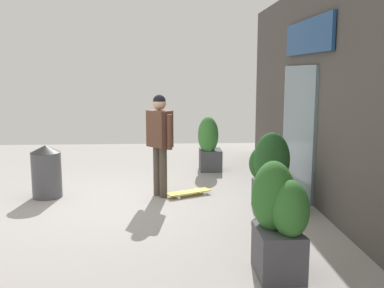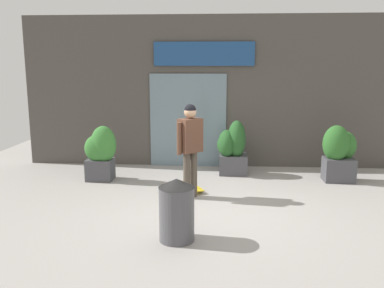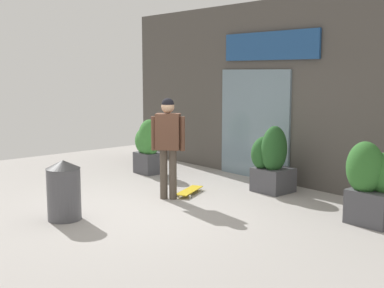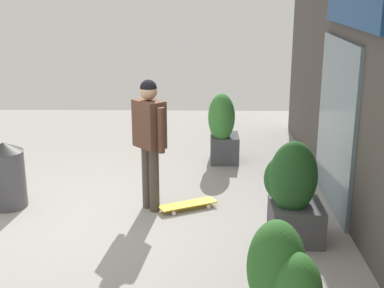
{
  "view_description": "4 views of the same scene",
  "coord_description": "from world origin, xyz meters",
  "px_view_note": "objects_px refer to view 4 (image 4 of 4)",
  "views": [
    {
      "loc": [
        7.07,
        0.68,
        2.11
      ],
      "look_at": [
        -0.35,
        1.08,
        0.9
      ],
      "focal_mm": 41.72,
      "sensor_mm": 36.0,
      "label": 1
    },
    {
      "loc": [
        0.17,
        -6.82,
        2.44
      ],
      "look_at": [
        -0.35,
        1.08,
        0.9
      ],
      "focal_mm": 38.69,
      "sensor_mm": 36.0,
      "label": 2
    },
    {
      "loc": [
        6.26,
        -4.68,
        2.18
      ],
      "look_at": [
        -0.35,
        1.08,
        0.9
      ],
      "focal_mm": 46.81,
      "sensor_mm": 36.0,
      "label": 3
    },
    {
      "loc": [
        6.33,
        1.2,
        2.93
      ],
      "look_at": [
        -0.35,
        1.08,
        0.9
      ],
      "focal_mm": 50.99,
      "sensor_mm": 36.0,
      "label": 4
    }
  ],
  "objects_px": {
    "planter_box_left": "(222,127)",
    "trash_bin": "(6,175)",
    "skateboarder": "(149,132)",
    "skateboard": "(188,204)",
    "planter_box_mid": "(293,191)"
  },
  "relations": [
    {
      "from": "trash_bin",
      "to": "planter_box_left",
      "type": "bearing_deg",
      "value": 123.09
    },
    {
      "from": "planter_box_left",
      "to": "trash_bin",
      "type": "height_order",
      "value": "planter_box_left"
    },
    {
      "from": "planter_box_mid",
      "to": "trash_bin",
      "type": "height_order",
      "value": "planter_box_mid"
    },
    {
      "from": "skateboarder",
      "to": "trash_bin",
      "type": "height_order",
      "value": "skateboarder"
    },
    {
      "from": "planter_box_left",
      "to": "trash_bin",
      "type": "bearing_deg",
      "value": -56.91
    },
    {
      "from": "skateboarder",
      "to": "trash_bin",
      "type": "xyz_separation_m",
      "value": [
        -0.06,
        -1.92,
        -0.61
      ]
    },
    {
      "from": "skateboard",
      "to": "planter_box_left",
      "type": "height_order",
      "value": "planter_box_left"
    },
    {
      "from": "skateboarder",
      "to": "planter_box_mid",
      "type": "xyz_separation_m",
      "value": [
        0.81,
        1.72,
        -0.47
      ]
    },
    {
      "from": "skateboarder",
      "to": "planter_box_left",
      "type": "distance_m",
      "value": 2.25
    },
    {
      "from": "skateboard",
      "to": "planter_box_left",
      "type": "distance_m",
      "value": 2.09
    },
    {
      "from": "skateboarder",
      "to": "planter_box_left",
      "type": "bearing_deg",
      "value": 21.46
    },
    {
      "from": "skateboard",
      "to": "planter_box_mid",
      "type": "bearing_deg",
      "value": -59.58
    },
    {
      "from": "planter_box_left",
      "to": "skateboard",
      "type": "bearing_deg",
      "value": -14.8
    },
    {
      "from": "planter_box_left",
      "to": "planter_box_mid",
      "type": "bearing_deg",
      "value": 14.53
    },
    {
      "from": "skateboarder",
      "to": "trash_bin",
      "type": "bearing_deg",
      "value": 136.89
    }
  ]
}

